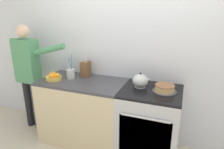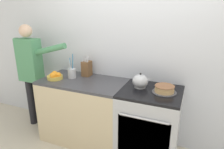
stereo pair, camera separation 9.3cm
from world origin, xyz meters
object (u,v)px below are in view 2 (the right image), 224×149
object	(u,v)px
tea_kettle	(140,81)
fruit_bowl	(55,76)
layer_cake	(164,89)
knife_block	(87,68)
stove_range	(149,124)
utensil_crock	(72,73)
person_baker	(31,68)

from	to	relation	value
tea_kettle	fruit_bowl	distance (m)	1.17
layer_cake	knife_block	distance (m)	1.15
stove_range	layer_cake	size ratio (longest dim) A/B	3.26
knife_block	fruit_bowl	size ratio (longest dim) A/B	1.44
knife_block	utensil_crock	distance (m)	0.22
utensil_crock	fruit_bowl	xyz separation A→B (m)	(-0.18, -0.14, -0.03)
person_baker	layer_cake	bearing A→B (deg)	0.21
layer_cake	fruit_bowl	world-z (taller)	fruit_bowl
utensil_crock	knife_block	bearing A→B (deg)	48.51
layer_cake	person_baker	world-z (taller)	person_baker
layer_cake	tea_kettle	size ratio (longest dim) A/B	1.17
utensil_crock	layer_cake	bearing A→B (deg)	-1.24
layer_cake	tea_kettle	bearing A→B (deg)	171.20
tea_kettle	utensil_crock	size ratio (longest dim) A/B	0.69
knife_block	fruit_bowl	bearing A→B (deg)	-136.79
layer_cake	knife_block	xyz separation A→B (m)	(-1.14, 0.19, 0.07)
tea_kettle	person_baker	size ratio (longest dim) A/B	0.15
fruit_bowl	stove_range	bearing A→B (deg)	4.62
stove_range	knife_block	bearing A→B (deg)	168.48
knife_block	fruit_bowl	world-z (taller)	knife_block
knife_block	utensil_crock	world-z (taller)	utensil_crock
knife_block	tea_kettle	bearing A→B (deg)	-9.92
tea_kettle	stove_range	bearing A→B (deg)	-20.04
stove_range	tea_kettle	distance (m)	0.56
stove_range	fruit_bowl	size ratio (longest dim) A/B	4.24
stove_range	knife_block	world-z (taller)	knife_block
person_baker	tea_kettle	bearing A→B (deg)	1.77
knife_block	fruit_bowl	xyz separation A→B (m)	(-0.33, -0.31, -0.07)
tea_kettle	utensil_crock	world-z (taller)	utensil_crock
layer_cake	utensil_crock	distance (m)	1.28
stove_range	knife_block	xyz separation A→B (m)	(-0.99, 0.20, 0.56)
tea_kettle	knife_block	size ratio (longest dim) A/B	0.77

